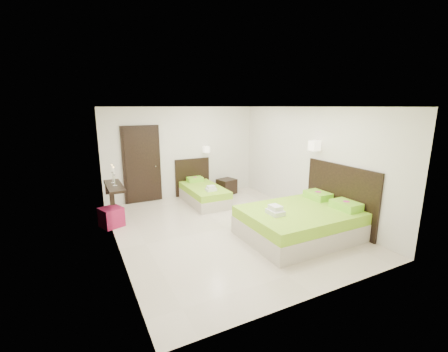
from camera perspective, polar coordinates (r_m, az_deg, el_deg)
name	(u,v)px	position (r m, az deg, el deg)	size (l,w,h in m)	color
floor	(226,228)	(6.69, 0.40, -9.83)	(5.50, 5.50, 0.00)	beige
bed_single	(203,193)	(8.37, -4.05, -3.16)	(1.06, 1.77, 1.46)	#BCB4A1
bed_double	(303,220)	(6.40, 14.74, -8.20)	(2.25, 1.91, 1.85)	#BCB4A1
nightstand	(227,186)	(9.16, 0.49, -1.98)	(0.50, 0.45, 0.45)	black
ottoman	(111,217)	(7.15, -20.66, -7.32)	(0.43, 0.43, 0.43)	maroon
door	(142,165)	(8.48, -15.36, 2.05)	(1.02, 0.15, 2.14)	black
console_shelf	(114,186)	(7.33, -20.24, -1.86)	(0.35, 1.20, 0.78)	black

